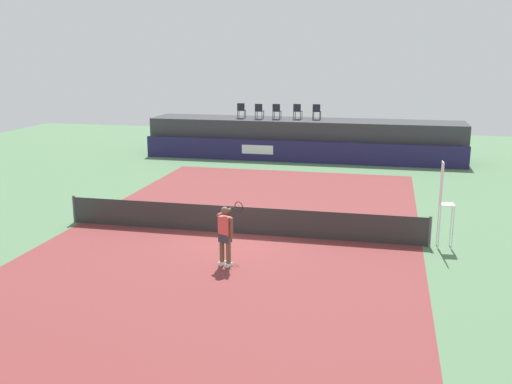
{
  "coord_description": "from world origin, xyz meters",
  "views": [
    {
      "loc": [
        4.75,
        -18.72,
        6.09
      ],
      "look_at": [
        0.1,
        2.0,
        1.0
      ],
      "focal_mm": 41.53,
      "sensor_mm": 36.0,
      "label": 1
    }
  ],
  "objects_px": {
    "spectator_chair_left": "(259,111)",
    "spectator_chair_center": "(277,111)",
    "spectator_chair_far_left": "(241,110)",
    "spectator_chair_right": "(298,111)",
    "net_post_far": "(430,231)",
    "tennis_ball": "(400,221)",
    "tennis_player": "(225,234)",
    "net_post_near": "(74,209)",
    "spectator_chair_far_right": "(317,111)",
    "umpire_chair": "(444,199)"
  },
  "relations": [
    {
      "from": "spectator_chair_center",
      "to": "spectator_chair_right",
      "type": "relative_size",
      "value": 1.0
    },
    {
      "from": "spectator_chair_right",
      "to": "tennis_player",
      "type": "height_order",
      "value": "spectator_chair_right"
    },
    {
      "from": "spectator_chair_far_left",
      "to": "tennis_player",
      "type": "distance_m",
      "value": 18.72
    },
    {
      "from": "net_post_far",
      "to": "tennis_ball",
      "type": "distance_m",
      "value": 2.82
    },
    {
      "from": "spectator_chair_left",
      "to": "tennis_ball",
      "type": "xyz_separation_m",
      "value": [
        7.96,
        -12.31,
        -2.66
      ]
    },
    {
      "from": "spectator_chair_center",
      "to": "umpire_chair",
      "type": "relative_size",
      "value": 0.32
    },
    {
      "from": "net_post_near",
      "to": "net_post_far",
      "type": "distance_m",
      "value": 12.4
    },
    {
      "from": "spectator_chair_right",
      "to": "net_post_near",
      "type": "distance_m",
      "value": 16.56
    },
    {
      "from": "spectator_chair_left",
      "to": "spectator_chair_far_right",
      "type": "height_order",
      "value": "same"
    },
    {
      "from": "spectator_chair_center",
      "to": "net_post_near",
      "type": "bearing_deg",
      "value": -106.85
    },
    {
      "from": "spectator_chair_left",
      "to": "spectator_chair_center",
      "type": "relative_size",
      "value": 1.0
    },
    {
      "from": "spectator_chair_left",
      "to": "tennis_player",
      "type": "distance_m",
      "value": 18.33
    },
    {
      "from": "net_post_near",
      "to": "tennis_player",
      "type": "height_order",
      "value": "tennis_player"
    },
    {
      "from": "tennis_player",
      "to": "tennis_ball",
      "type": "xyz_separation_m",
      "value": [
        5.01,
        5.7,
        -0.92
      ]
    },
    {
      "from": "spectator_chair_left",
      "to": "net_post_near",
      "type": "xyz_separation_m",
      "value": [
        -3.58,
        -14.96,
        -2.19
      ]
    },
    {
      "from": "tennis_player",
      "to": "net_post_far",
      "type": "bearing_deg",
      "value": 27.44
    },
    {
      "from": "spectator_chair_far_left",
      "to": "spectator_chair_left",
      "type": "relative_size",
      "value": 1.0
    },
    {
      "from": "spectator_chair_right",
      "to": "net_post_far",
      "type": "relative_size",
      "value": 0.89
    },
    {
      "from": "spectator_chair_left",
      "to": "net_post_far",
      "type": "relative_size",
      "value": 0.89
    },
    {
      "from": "spectator_chair_right",
      "to": "tennis_player",
      "type": "relative_size",
      "value": 0.5
    },
    {
      "from": "net_post_near",
      "to": "net_post_far",
      "type": "height_order",
      "value": "same"
    },
    {
      "from": "tennis_ball",
      "to": "spectator_chair_far_left",
      "type": "bearing_deg",
      "value": 126.0
    },
    {
      "from": "tennis_player",
      "to": "spectator_chair_far_right",
      "type": "bearing_deg",
      "value": 88.96
    },
    {
      "from": "spectator_chair_far_left",
      "to": "spectator_chair_right",
      "type": "relative_size",
      "value": 1.0
    },
    {
      "from": "spectator_chair_far_right",
      "to": "umpire_chair",
      "type": "bearing_deg",
      "value": -69.17
    },
    {
      "from": "spectator_chair_far_left",
      "to": "net_post_near",
      "type": "xyz_separation_m",
      "value": [
        -2.46,
        -15.15,
        -2.19
      ]
    },
    {
      "from": "umpire_chair",
      "to": "net_post_far",
      "type": "xyz_separation_m",
      "value": [
        -0.35,
        0.01,
        -1.09
      ]
    },
    {
      "from": "spectator_chair_right",
      "to": "tennis_ball",
      "type": "distance_m",
      "value": 14.22
    },
    {
      "from": "spectator_chair_left",
      "to": "tennis_player",
      "type": "relative_size",
      "value": 0.5
    },
    {
      "from": "umpire_chair",
      "to": "tennis_ball",
      "type": "bearing_deg",
      "value": 114.44
    },
    {
      "from": "spectator_chair_far_right",
      "to": "tennis_player",
      "type": "height_order",
      "value": "spectator_chair_far_right"
    },
    {
      "from": "spectator_chair_left",
      "to": "spectator_chair_far_right",
      "type": "xyz_separation_m",
      "value": [
        3.29,
        0.49,
        0.0
      ]
    },
    {
      "from": "spectator_chair_far_left",
      "to": "net_post_far",
      "type": "relative_size",
      "value": 0.89
    },
    {
      "from": "spectator_chair_far_left",
      "to": "spectator_chair_center",
      "type": "relative_size",
      "value": 1.0
    },
    {
      "from": "spectator_chair_center",
      "to": "spectator_chair_right",
      "type": "height_order",
      "value": "same"
    },
    {
      "from": "spectator_chair_far_left",
      "to": "net_post_far",
      "type": "xyz_separation_m",
      "value": [
        9.94,
        -15.15,
        -2.19
      ]
    },
    {
      "from": "tennis_ball",
      "to": "spectator_chair_center",
      "type": "bearing_deg",
      "value": 119.15
    },
    {
      "from": "spectator_chair_far_right",
      "to": "umpire_chair",
      "type": "xyz_separation_m",
      "value": [
        5.88,
        -15.46,
        -1.11
      ]
    },
    {
      "from": "umpire_chair",
      "to": "tennis_ball",
      "type": "distance_m",
      "value": 3.3
    },
    {
      "from": "spectator_chair_right",
      "to": "tennis_ball",
      "type": "height_order",
      "value": "spectator_chair_right"
    },
    {
      "from": "net_post_near",
      "to": "tennis_player",
      "type": "distance_m",
      "value": 7.22
    },
    {
      "from": "umpire_chair",
      "to": "net_post_near",
      "type": "height_order",
      "value": "umpire_chair"
    },
    {
      "from": "net_post_far",
      "to": "umpire_chair",
      "type": "bearing_deg",
      "value": -0.96
    },
    {
      "from": "spectator_chair_right",
      "to": "spectator_chair_far_right",
      "type": "relative_size",
      "value": 1.0
    },
    {
      "from": "spectator_chair_far_right",
      "to": "net_post_near",
      "type": "bearing_deg",
      "value": -113.95
    },
    {
      "from": "spectator_chair_center",
      "to": "net_post_far",
      "type": "bearing_deg",
      "value": -62.66
    },
    {
      "from": "umpire_chair",
      "to": "net_post_near",
      "type": "bearing_deg",
      "value": 179.97
    },
    {
      "from": "spectator_chair_right",
      "to": "spectator_chair_left",
      "type": "bearing_deg",
      "value": -169.42
    },
    {
      "from": "spectator_chair_center",
      "to": "spectator_chair_right",
      "type": "xyz_separation_m",
      "value": [
        1.18,
        0.24,
        0.0
      ]
    },
    {
      "from": "net_post_near",
      "to": "spectator_chair_left",
      "type": "bearing_deg",
      "value": 76.55
    }
  ]
}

